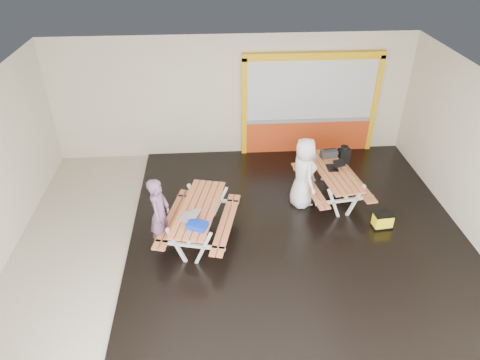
{
  "coord_description": "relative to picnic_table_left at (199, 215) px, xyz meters",
  "views": [
    {
      "loc": [
        -0.59,
        -7.52,
        6.42
      ],
      "look_at": [
        0.0,
        0.9,
        1.0
      ],
      "focal_mm": 32.83,
      "sensor_mm": 36.0,
      "label": 1
    }
  ],
  "objects": [
    {
      "name": "room",
      "position": [
        0.94,
        -0.09,
        1.09
      ],
      "size": [
        10.02,
        8.02,
        3.52
      ],
      "color": "#B9B09D",
      "rests_on": "ground"
    },
    {
      "name": "deck",
      "position": [
        2.19,
        -0.09,
        -0.63
      ],
      "size": [
        7.5,
        7.98,
        0.05
      ],
      "primitive_type": "cube",
      "color": "black",
      "rests_on": "room"
    },
    {
      "name": "kiosk",
      "position": [
        3.14,
        3.84,
        0.79
      ],
      "size": [
        3.88,
        0.16,
        3.0
      ],
      "color": "red",
      "rests_on": "room"
    },
    {
      "name": "picnic_table_left",
      "position": [
        0.0,
        0.0,
        0.0
      ],
      "size": [
        1.92,
        2.43,
        0.86
      ],
      "color": "#DE7A45",
      "rests_on": "deck"
    },
    {
      "name": "picnic_table_right",
      "position": [
        3.27,
        1.34,
        -0.01
      ],
      "size": [
        1.72,
        2.29,
        0.84
      ],
      "color": "#DE7A45",
      "rests_on": "deck"
    },
    {
      "name": "person_left",
      "position": [
        -0.8,
        -0.23,
        0.24
      ],
      "size": [
        0.52,
        0.68,
        1.69
      ],
      "primitive_type": "imported",
      "rotation": [
        0.0,
        0.0,
        1.37
      ],
      "color": "#724A6E",
      "rests_on": "deck"
    },
    {
      "name": "person_right",
      "position": [
        2.5,
        1.17,
        0.23
      ],
      "size": [
        0.75,
        0.99,
        1.83
      ],
      "primitive_type": "imported",
      "rotation": [
        0.0,
        0.0,
        1.77
      ],
      "color": "white",
      "rests_on": "deck"
    },
    {
      "name": "laptop_left",
      "position": [
        -0.18,
        -0.35,
        0.26
      ],
      "size": [
        0.5,
        0.49,
        0.17
      ],
      "color": "silver",
      "rests_on": "picnic_table_left"
    },
    {
      "name": "laptop_right",
      "position": [
        3.32,
        1.43,
        0.24
      ],
      "size": [
        0.4,
        0.35,
        0.17
      ],
      "color": "black",
      "rests_on": "picnic_table_right"
    },
    {
      "name": "blue_pouch",
      "position": [
        -0.02,
        -0.67,
        0.26
      ],
      "size": [
        0.47,
        0.41,
        0.11
      ],
      "primitive_type": "cube",
      "rotation": [
        0.0,
        0.0,
        -0.43
      ],
      "color": "#0A2CC1",
      "rests_on": "picnic_table_left"
    },
    {
      "name": "toolbox",
      "position": [
        3.31,
        2.0,
        0.28
      ],
      "size": [
        0.44,
        0.26,
        0.24
      ],
      "color": "black",
      "rests_on": "picnic_table_right"
    },
    {
      "name": "backpack",
      "position": [
        3.77,
        2.19,
        0.11
      ],
      "size": [
        0.34,
        0.27,
        0.51
      ],
      "color": "black",
      "rests_on": "picnic_table_right"
    },
    {
      "name": "dark_case",
      "position": [
        2.71,
        1.22,
        -0.53
      ],
      "size": [
        0.51,
        0.46,
        0.16
      ],
      "primitive_type": "cube",
      "rotation": [
        0.0,
        0.0,
        0.45
      ],
      "color": "black",
      "rests_on": "deck"
    },
    {
      "name": "fluke_bag",
      "position": [
        4.16,
        0.06,
        -0.42
      ],
      "size": [
        0.46,
        0.32,
        0.38
      ],
      "color": "black",
      "rests_on": "deck"
    }
  ]
}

